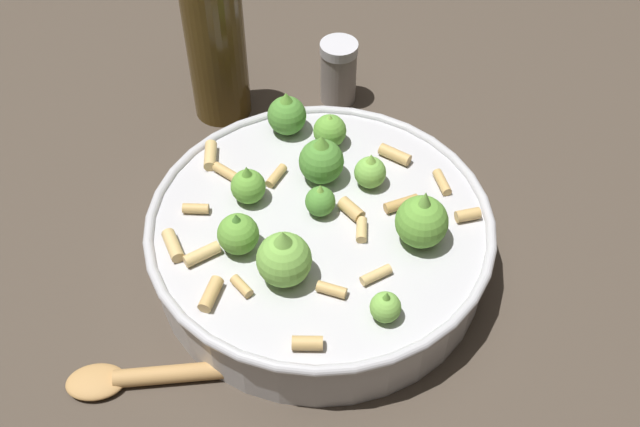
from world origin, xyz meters
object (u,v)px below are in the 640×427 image
(pepper_shaker, at_px, (339,72))
(olive_oil_bottle, at_px, (216,44))
(cooking_pan, at_px, (320,235))
(wooden_spoon, at_px, (175,374))

(pepper_shaker, bearing_deg, olive_oil_bottle, -170.27)
(cooking_pan, height_order, pepper_shaker, cooking_pan)
(pepper_shaker, bearing_deg, wooden_spoon, -109.73)
(pepper_shaker, relative_size, wooden_spoon, 0.37)
(cooking_pan, bearing_deg, wooden_spoon, -132.42)
(pepper_shaker, relative_size, olive_oil_bottle, 0.35)
(cooking_pan, xyz_separation_m, pepper_shaker, (0.02, 0.25, 0.00))
(olive_oil_bottle, relative_size, wooden_spoon, 1.03)
(cooking_pan, bearing_deg, pepper_shaker, 86.37)
(pepper_shaker, distance_m, olive_oil_bottle, 0.15)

